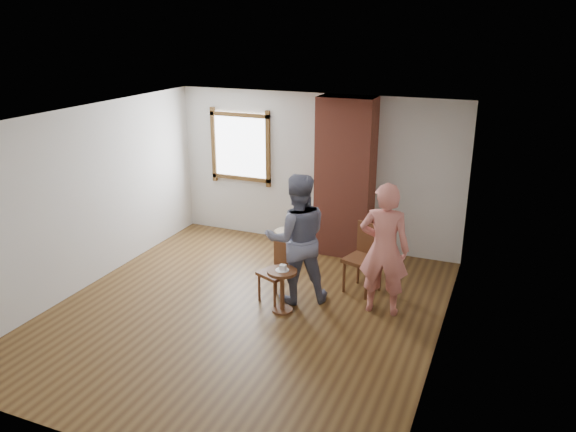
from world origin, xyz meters
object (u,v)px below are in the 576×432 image
Objects in this scene: man at (297,239)px; person_pink at (384,249)px; stoneware_crock at (286,244)px; side_table at (282,284)px; dining_chair_right at (366,254)px; dining_chair_left at (279,269)px.

man is 1.01× the size of person_pink.
side_table is (0.65, -1.68, 0.17)m from stoneware_crock.
stoneware_crock is at bearing 174.73° from dining_chair_right.
dining_chair_right is (1.03, 0.76, 0.08)m from dining_chair_left.
dining_chair_left is 0.36m from side_table.
man reaches higher than dining_chair_left.
dining_chair_left is 1.48m from person_pink.
dining_chair_left is 1.28m from dining_chair_right.
person_pink reaches higher than dining_chair_right.
person_pink is at bearing -32.04° from stoneware_crock.
dining_chair_left reaches higher than stoneware_crock.
stoneware_crock is 1.60m from man.
stoneware_crock is 0.79× the size of side_table.
man reaches higher than side_table.
person_pink is (1.17, 0.10, -0.01)m from man.
person_pink reaches higher than stoneware_crock.
man is (0.70, -1.28, 0.67)m from stoneware_crock.
man is (0.05, 0.41, 0.50)m from side_table.
side_table is 0.65m from man.
stoneware_crock is 1.48m from dining_chair_left.
dining_chair_right reaches higher than stoneware_crock.
stoneware_crock is 1.66m from dining_chair_right.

